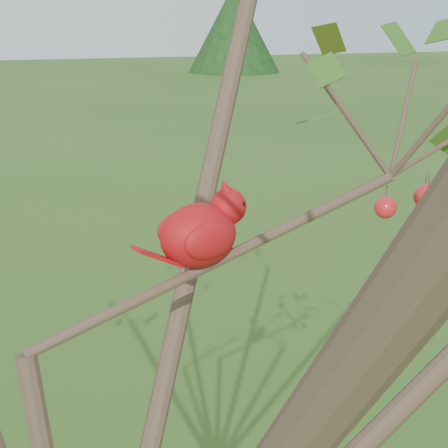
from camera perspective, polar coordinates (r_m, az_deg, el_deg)
The scene contains 3 objects.
crabapple_tree at distance 0.95m, azimuth -12.02°, elevation -4.08°, with size 2.35×2.05×2.95m.
cardinal at distance 1.08m, azimuth -1.84°, elevation -0.61°, with size 0.21×0.13×0.15m.
distant_trees at distance 26.28m, azimuth -14.58°, elevation 14.62°, with size 36.42×13.46×3.73m.
Camera 1 is at (-0.07, -0.91, 2.46)m, focal length 55.00 mm.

